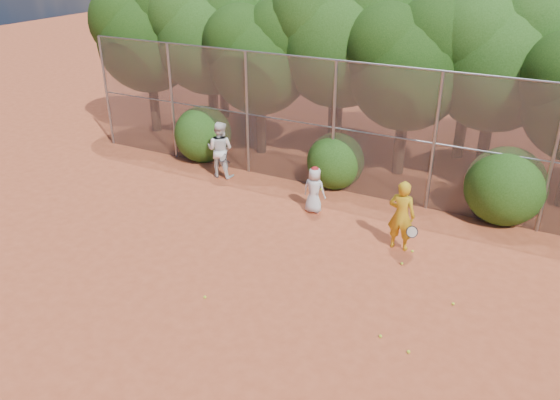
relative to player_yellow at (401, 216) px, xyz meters
The scene contains 23 objects.
ground 4.03m from the player_yellow, 119.40° to the right, with size 80.00×80.00×0.00m, color #AA4526.
fence_back 3.48m from the player_yellow, 128.37° to the left, with size 20.05×0.09×4.03m.
tree_0 12.64m from the player_yellow, 157.88° to the left, with size 4.38×3.81×6.00m.
tree_1 10.74m from the player_yellow, 149.98° to the left, with size 4.64×4.03×6.35m.
tree_2 8.20m from the player_yellow, 145.28° to the left, with size 3.99×3.47×5.47m.
tree_3 7.51m from the player_yellow, 125.45° to the left, with size 4.89×4.26×6.70m.
tree_4 5.76m from the player_yellow, 105.89° to the left, with size 4.19×3.64×5.73m.
tree_5 6.53m from the player_yellow, 78.62° to the left, with size 4.51×3.92×6.17m.
tree_9 12.81m from the player_yellow, 143.03° to the left, with size 4.83×4.20×6.62m.
tree_10 9.77m from the player_yellow, 122.50° to the left, with size 5.15×4.48×7.06m.
tree_11 7.92m from the player_yellow, 88.94° to the left, with size 4.64×4.03×6.35m.
bush_0 8.43m from the player_yellow, 160.02° to the left, with size 2.00×2.00×2.00m, color #1D4310.
bush_1 4.11m from the player_yellow, 135.43° to the left, with size 1.80×1.80×1.80m, color #1D4310.
bush_2 3.56m from the player_yellow, 54.26° to the left, with size 2.20×2.20×2.20m, color #1D4310.
player_yellow is the anchor object (origin of this frame).
player_teen 2.90m from the player_yellow, 162.42° to the left, with size 0.67×0.45×1.39m.
player_white 6.78m from the player_yellow, 164.40° to the left, with size 0.97×0.86×1.86m.
ball_0 2.67m from the player_yellow, 46.00° to the right, with size 0.07×0.07×0.07m, color #C3E028.
ball_1 1.20m from the player_yellow, 67.21° to the right, with size 0.07×0.07×0.07m, color #C3E028.
ball_2 4.05m from the player_yellow, 70.88° to the right, with size 0.07×0.07×0.07m, color #C3E028.
ball_3 3.72m from the player_yellow, 79.20° to the right, with size 0.07×0.07×0.07m, color #C3E028.
ball_4 5.23m from the player_yellow, 127.84° to the right, with size 0.07×0.07×0.07m, color #C3E028.
ball_5 0.97m from the player_yellow, ahead, with size 0.07×0.07×0.07m, color #C3E028.
Camera 1 is at (4.74, -8.63, 7.21)m, focal length 35.00 mm.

